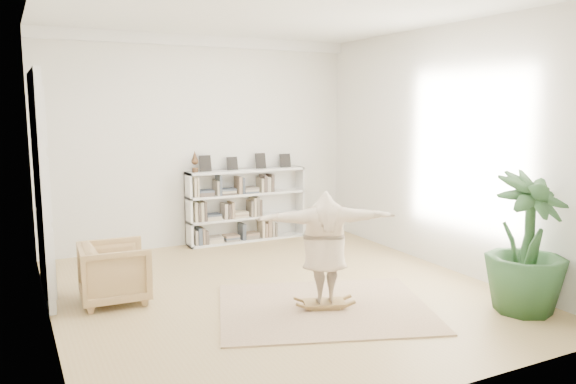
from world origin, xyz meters
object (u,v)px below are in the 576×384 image
(armchair, at_px, (115,272))
(houseplant, at_px, (527,243))
(bookshelf, at_px, (246,206))
(person, at_px, (325,244))
(rocker_board, at_px, (324,303))

(armchair, distance_m, houseplant, 4.99)
(bookshelf, height_order, person, bookshelf)
(armchair, xyz_separation_m, rocker_board, (2.20, -1.40, -0.31))
(person, bearing_deg, bookshelf, -78.25)
(bookshelf, height_order, houseplant, houseplant)
(armchair, xyz_separation_m, houseplant, (4.27, -2.54, 0.46))
(armchair, height_order, houseplant, houseplant)
(bookshelf, bearing_deg, rocker_board, -97.99)
(person, relative_size, houseplant, 1.00)
(armchair, height_order, rocker_board, armchair)
(person, bearing_deg, houseplant, 170.73)
(bookshelf, bearing_deg, armchair, -140.36)
(rocker_board, relative_size, person, 0.34)
(bookshelf, distance_m, houseplant, 5.04)
(rocker_board, bearing_deg, armchair, 167.32)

